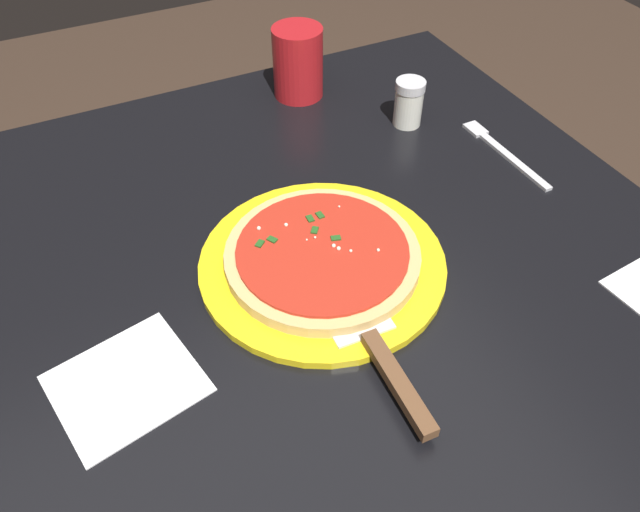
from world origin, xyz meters
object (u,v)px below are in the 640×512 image
pizza_server (379,353)px  cup_tall_drink (298,62)px  pizza (320,256)px  napkin_loose_left (126,383)px  serving_plate (320,264)px  fork (501,150)px  parmesan_shaker (409,103)px

pizza_server → cup_tall_drink: 0.56m
pizza → napkin_loose_left: size_ratio=1.68×
pizza → pizza_server: (0.15, -0.01, -0.00)m
pizza → pizza_server: 0.15m
pizza → pizza_server: bearing=-2.2°
serving_plate → cup_tall_drink: size_ratio=2.62×
pizza_server → cup_tall_drink: bearing=164.1°
serving_plate → fork: serving_plate is taller
serving_plate → parmesan_shaker: size_ratio=4.08×
serving_plate → fork: 0.36m
pizza_server → fork: bearing=125.0°
serving_plate → pizza: 0.02m
cup_tall_drink → napkin_loose_left: 0.60m
cup_tall_drink → fork: size_ratio=0.62×
pizza_server → napkin_loose_left: bearing=-110.1°
cup_tall_drink → napkin_loose_left: (0.44, -0.40, -0.06)m
pizza → cup_tall_drink: size_ratio=2.06×
serving_plate → pizza_server: 0.15m
cup_tall_drink → napkin_loose_left: cup_tall_drink is taller
serving_plate → napkin_loose_left: size_ratio=2.14×
pizza → napkin_loose_left: 0.26m
pizza → cup_tall_drink: cup_tall_drink is taller
napkin_loose_left → fork: (-0.16, 0.60, 0.00)m
serving_plate → pizza: pizza is taller
serving_plate → parmesan_shaker: 0.35m
cup_tall_drink → parmesan_shaker: 0.20m
pizza → fork: 0.36m
serving_plate → pizza_server: bearing=-2.2°
pizza → parmesan_shaker: (-0.22, 0.26, 0.02)m
pizza_server → fork: (-0.25, 0.36, -0.01)m
pizza → pizza_server: size_ratio=1.07×
pizza_server → parmesan_shaker: bearing=144.5°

